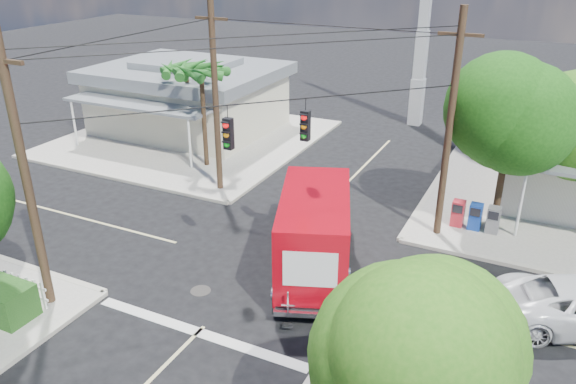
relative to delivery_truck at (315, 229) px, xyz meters
The scene contains 12 objects.
ground 2.47m from the delivery_truck, 158.71° to the right, with size 120.00×120.00×0.00m, color black.
sidewalk_nw 16.30m from the delivery_truck, 141.01° to the left, with size 14.12×14.12×0.14m.
road_markings 3.20m from the delivery_truck, 128.84° to the right, with size 32.00×32.00×0.01m.
building_nw 18.11m from the delivery_truck, 139.34° to the left, with size 10.80×10.20×4.30m.
radio_tower 19.78m from the delivery_truck, 93.64° to the left, with size 0.80×0.80×17.00m.
tree_ne_front 8.77m from the delivery_truck, 47.99° to the left, with size 4.21×4.14×6.66m.
tree_se 9.82m from the delivery_truck, 56.29° to the right, with size 3.67×3.54×5.62m.
palm_nw_front 11.97m from the delivery_truck, 143.51° to the left, with size 3.01×3.08×5.59m.
palm_nw_back 14.31m from the delivery_truck, 143.44° to the left, with size 3.01×3.08×5.19m.
utility_poles 4.59m from the delivery_truck, 164.31° to the left, with size 12.00×10.68×9.00m.
vending_boxes 7.36m from the delivery_truck, 49.19° to the left, with size 1.90×0.50×1.10m.
delivery_truck is the anchor object (origin of this frame).
Camera 1 is at (8.62, -15.66, 10.96)m, focal length 35.00 mm.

